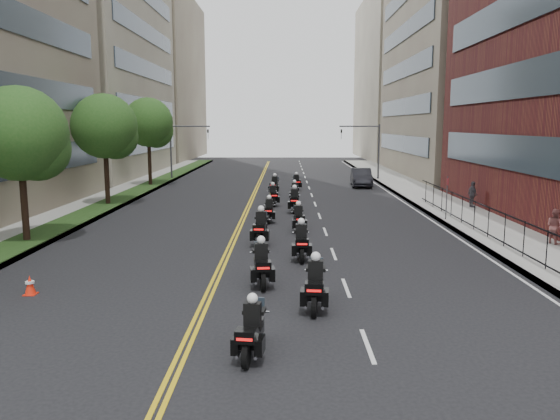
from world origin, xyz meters
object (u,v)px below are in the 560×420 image
Objects in this scene: motorcycle_9 at (294,192)px; traffic_cone at (30,285)px; motorcycle_4 at (261,229)px; motorcycle_8 at (273,196)px; motorcycle_10 at (275,186)px; pedestrian_c at (472,194)px; motorcycle_3 at (301,243)px; motorcycle_2 at (261,266)px; motorcycle_6 at (269,211)px; pedestrian_b at (555,226)px; motorcycle_5 at (299,220)px; parked_sedan at (361,177)px; motorcycle_0 at (252,332)px; motorcycle_7 at (294,201)px; motorcycle_11 at (297,183)px; motorcycle_1 at (315,287)px.

traffic_cone is at bearing -109.23° from motorcycle_9.
motorcycle_4 reaches higher than motorcycle_9.
motorcycle_8 is 6.10m from motorcycle_10.
motorcycle_3 is at bearing 128.85° from pedestrian_c.
motorcycle_9 is at bearing 79.55° from motorcycle_2.
motorcycle_6 is 14.75m from pedestrian_b.
motorcycle_6 is at bearing -97.34° from motorcycle_9.
motorcycle_5 is at bearing -87.70° from motorcycle_8.
pedestrian_c is at bearing 41.79° from motorcycle_4.
parked_sedan is (6.24, 27.29, 0.13)m from motorcycle_3.
motorcycle_0 is 0.95× the size of motorcycle_8.
pedestrian_b is at bearing -51.10° from motorcycle_8.
motorcycle_5 is at bearing -103.01° from parked_sedan.
motorcycle_2 is at bearing 8.54° from traffic_cone.
motorcycle_4 reaches higher than motorcycle_8.
motorcycle_8 is 1.37× the size of pedestrian_b.
parked_sedan is 25.38m from pedestrian_b.
pedestrian_b is at bearing 18.71° from motorcycle_2.
motorcycle_0 is at bearing 112.50° from pedestrian_b.
motorcycle_8 reaches higher than parked_sedan.
motorcycle_7 reaches higher than parked_sedan.
motorcycle_0 is 1.23× the size of pedestrian_c.
motorcycle_4 reaches higher than parked_sedan.
motorcycle_6 reaches higher than motorcycle_11.
motorcycle_11 is (1.80, 28.19, -0.08)m from motorcycle_2.
motorcycle_8 is at bearing 97.54° from motorcycle_0.
motorcycle_10 is at bearing 92.23° from motorcycle_4.
motorcycle_9 is at bearing -120.54° from parked_sedan.
motorcycle_2 reaches higher than motorcycle_11.
motorcycle_0 is 9.06m from traffic_cone.
traffic_cone is at bearing -177.93° from motorcycle_2.
motorcycle_0 is 37.76m from parked_sedan.
motorcycle_10 is at bearing 91.71° from motorcycle_5.
motorcycle_0 reaches higher than motorcycle_9.
motorcycle_2 is at bearing -88.36° from motorcycle_6.
motorcycle_8 is (-1.77, 21.45, -0.05)m from motorcycle_1.
motorcycle_4 reaches higher than motorcycle_11.
pedestrian_b reaches higher than traffic_cone.
traffic_cone is (-7.34, -7.71, -0.41)m from motorcycle_4.
motorcycle_8 is at bearing 118.60° from motorcycle_7.
motorcycle_1 is 24.19m from motorcycle_9.
motorcycle_6 reaches higher than motorcycle_0.
motorcycle_3 is 0.48× the size of parked_sedan.
motorcycle_7 reaches higher than motorcycle_9.
parked_sedan is (6.23, 9.30, 0.21)m from motorcycle_9.
motorcycle_3 is 8.94m from motorcycle_6.
motorcycle_0 is 24.93m from motorcycle_8.
motorcycle_3 is 21.41m from motorcycle_10.
pedestrian_b reaches higher than motorcycle_8.
traffic_cone is at bearing 155.30° from motorcycle_0.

